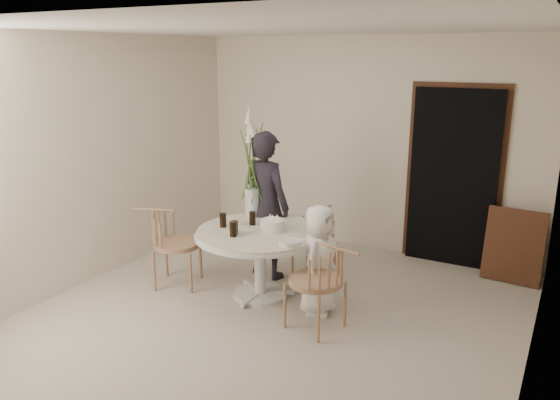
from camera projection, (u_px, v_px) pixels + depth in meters
The scene contains 18 objects.
ground at pixel (278, 313), 5.40m from camera, with size 4.50×4.50×0.00m, color #BCAFA1.
room_shell at pixel (277, 151), 4.98m from camera, with size 4.50×4.50×4.50m.
doorway at pixel (453, 179), 6.43m from camera, with size 1.00×0.10×2.10m, color black.
door_trim at pixel (454, 173), 6.45m from camera, with size 1.12×0.03×2.22m, color #512A1B.
table at pixel (260, 241), 5.62m from camera, with size 1.33×1.33×0.73m.
picture_frame at pixel (514, 246), 6.04m from camera, with size 0.63×0.04×0.83m, color #512A1B.
chair_far at pixel (319, 233), 6.20m from camera, with size 0.45×0.48×0.78m.
chair_right at pixel (326, 275), 4.89m from camera, with size 0.58×0.55×0.86m.
chair_left at pixel (166, 236), 5.93m from camera, with size 0.63×0.61×0.87m.
girl at pixel (266, 205), 6.11m from camera, with size 0.61×0.40×1.67m, color black.
boy at pixel (319, 260), 5.29m from camera, with size 0.54×0.35×1.10m, color white.
birthday_cake at pixel (272, 225), 5.56m from camera, with size 0.24×0.24×0.17m.
cola_tumbler_a at pixel (235, 227), 5.46m from camera, with size 0.06×0.06×0.13m, color black.
cola_tumbler_b at pixel (233, 229), 5.38m from camera, with size 0.07×0.07×0.15m, color black.
cola_tumbler_c at pixel (223, 220), 5.67m from camera, with size 0.07×0.07×0.15m, color black.
cola_tumbler_d at pixel (252, 218), 5.74m from camera, with size 0.07×0.07×0.15m, color black.
plate_stack at pixel (290, 243), 5.14m from camera, with size 0.21×0.21×0.05m, color silver.
flower_vase at pixel (252, 168), 5.97m from camera, with size 0.16×0.16×1.21m.
Camera 1 is at (2.41, -4.29, 2.50)m, focal length 35.00 mm.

